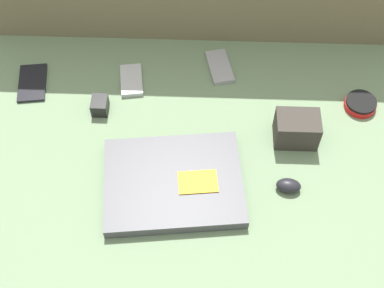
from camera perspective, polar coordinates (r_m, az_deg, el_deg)
ground_plane at (r=1.40m, az=0.00°, el=-2.99°), size 8.00×8.00×0.00m
couch_seat at (r=1.35m, az=0.00°, el=-1.78°), size 1.19×0.75×0.11m
laptop at (r=1.24m, az=-1.98°, el=-4.12°), size 0.34×0.28×0.03m
computer_mouse at (r=1.26m, az=10.26°, el=-4.39°), size 0.06×0.04×0.03m
speaker_puck at (r=1.44m, az=17.53°, el=4.11°), size 0.08×0.08×0.02m
phone_silver at (r=1.45m, az=-6.49°, el=6.77°), size 0.07×0.11×0.01m
phone_black at (r=1.50m, az=-16.66°, el=6.27°), size 0.09×0.14×0.01m
phone_small at (r=1.47m, az=2.96°, el=8.21°), size 0.08×0.13×0.01m
camera_pouch at (r=1.32m, az=11.10°, el=1.58°), size 0.11×0.08×0.08m
charger_brick at (r=1.38m, az=-9.81°, el=4.08°), size 0.04×0.05×0.04m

